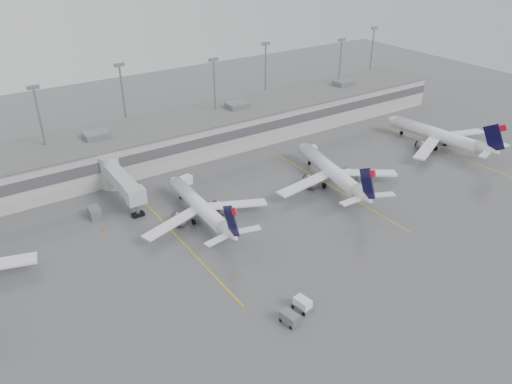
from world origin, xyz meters
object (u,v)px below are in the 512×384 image
jet_mid_left (201,207)px  jet_far_right (440,135)px  jet_mid_right (333,172)px  baggage_tug (302,305)px

jet_mid_left → jet_far_right: jet_far_right is taller
jet_mid_right → jet_far_right: size_ratio=0.97×
jet_mid_left → jet_mid_right: 29.33m
jet_far_right → baggage_tug: size_ratio=10.16×
baggage_tug → jet_mid_left: bearing=81.6°
jet_mid_right → baggage_tug: jet_mid_right is taller
jet_far_right → jet_mid_left: bearing=172.3°
jet_mid_left → baggage_tug: (0.41, -29.16, -2.07)m
jet_mid_left → baggage_tug: bearing=-87.3°
jet_mid_left → jet_mid_right: bearing=-3.3°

